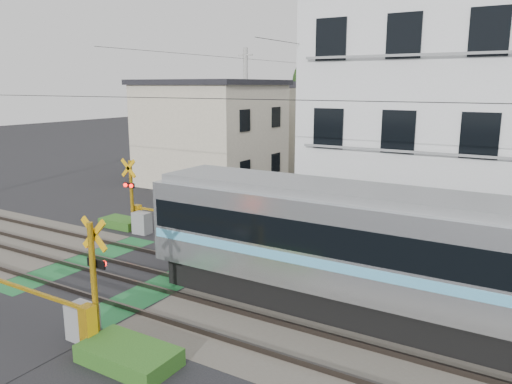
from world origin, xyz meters
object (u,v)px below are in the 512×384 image
Objects in this scene: crossing_signal_near at (83,314)px; crossing_signal_far at (141,216)px; apartment_block at (461,121)px; pedestrian at (407,145)px.

crossing_signal_near is 1.00× the size of crossing_signal_far.
apartment_block is at bearing 27.78° from crossing_signal_far.
apartment_block reaches higher than pedestrian.
crossing_signal_near is at bearing -114.22° from apartment_block.
crossing_signal_near reaches higher than pedestrian.
apartment_block is 24.81m from pedestrian.
apartment_block is (5.91, 13.15, 3.94)m from crossing_signal_near.
crossing_signal_far is (-5.17, 7.31, 0.00)m from crossing_signal_near.
pedestrian is (3.21, 29.07, 0.19)m from crossing_signal_far.
crossing_signal_near is 2.63× the size of pedestrian.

